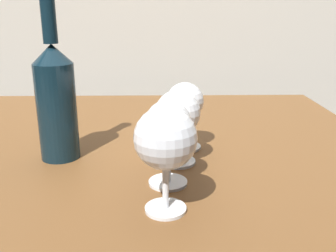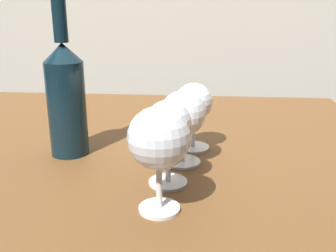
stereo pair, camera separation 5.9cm
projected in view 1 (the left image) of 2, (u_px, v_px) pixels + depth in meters
dining_table at (124, 179)px, 0.86m from camera, size 1.11×0.85×0.71m
wine_glass_chardonnay at (165, 140)px, 0.51m from camera, size 0.09×0.09×0.15m
wine_glass_pinot at (168, 126)px, 0.59m from camera, size 0.07×0.07×0.14m
wine_glass_white at (178, 115)px, 0.68m from camera, size 0.08×0.08×0.14m
wine_glass_merlot at (185, 104)px, 0.75m from camera, size 0.07×0.07×0.14m
wine_bottle at (56, 98)px, 0.69m from camera, size 0.07×0.07×0.31m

